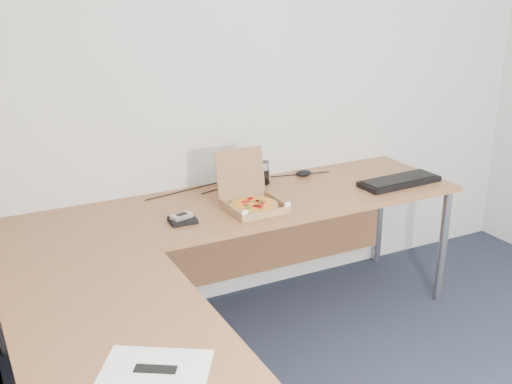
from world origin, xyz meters
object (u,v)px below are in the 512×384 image
desk (213,250)px  pizza_box (253,202)px  drinking_glass (263,173)px  wallet (183,220)px  keyboard (399,181)px

desk → pizza_box: bearing=41.4°
drinking_glass → wallet: bearing=-151.3°
desk → wallet: bearing=95.5°
desk → pizza_box: 0.48m
wallet → desk: bearing=-80.9°
desk → keyboard: bearing=12.2°
pizza_box → keyboard: 0.93m
desk → keyboard: (1.29, 0.28, 0.04)m
keyboard → desk: bearing=-170.5°
pizza_box → wallet: 0.39m
drinking_glass → wallet: size_ratio=1.03×
desk → drinking_glass: (0.59, 0.64, 0.10)m
keyboard → drinking_glass: bearing=149.8°
wallet → drinking_glass: bearing=32.3°
pizza_box → wallet: bearing=-178.5°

